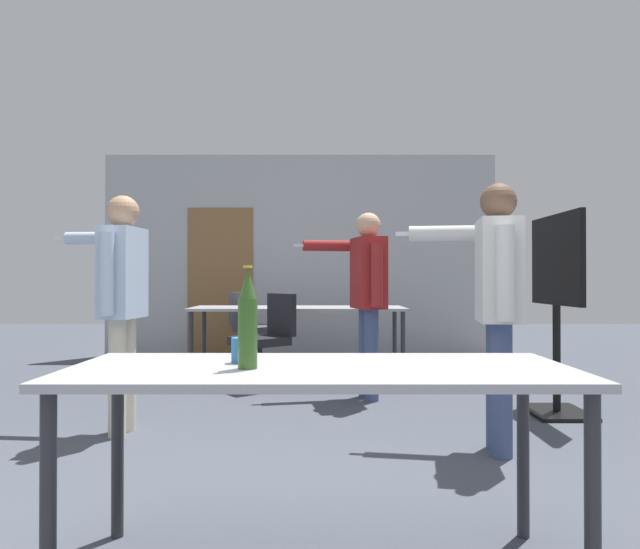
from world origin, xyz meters
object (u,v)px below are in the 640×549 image
tv_screen (554,295)px  drink_cup (239,350)px  office_chair_near_pushed (264,344)px  person_right_polo (494,290)px  office_chair_side_rolled (251,332)px  person_far_watching (118,288)px  person_left_plaid (365,286)px  beer_bottle (245,320)px

tv_screen → drink_cup: 3.21m
office_chair_near_pushed → person_right_polo: bearing=179.4°
person_right_polo → drink_cup: bearing=143.9°
office_chair_side_rolled → person_right_polo: bearing=-17.3°
person_right_polo → person_far_watching: bearing=89.2°
person_left_plaid → beer_bottle: (-0.67, -3.08, -0.08)m
tv_screen → person_left_plaid: 1.57m
person_left_plaid → beer_bottle: size_ratio=4.57×
person_left_plaid → person_right_polo: bearing=-167.8°
office_chair_side_rolled → drink_cup: 4.96m
person_left_plaid → office_chair_near_pushed: size_ratio=1.80×
tv_screen → beer_bottle: size_ratio=4.35×
person_far_watching → person_right_polo: 2.50m
beer_bottle → office_chair_near_pushed: bearing=94.4°
person_far_watching → office_chair_side_rolled: size_ratio=1.82×
person_far_watching → person_right_polo: person_right_polo is taller
person_left_plaid → office_chair_side_rolled: person_left_plaid is taller
tv_screen → office_chair_near_pushed: tv_screen is taller
drink_cup → person_far_watching: bearing=121.0°
person_far_watching → person_left_plaid: bearing=-52.2°
office_chair_near_pushed → tv_screen: bearing=-153.1°
person_far_watching → beer_bottle: size_ratio=4.53×
office_chair_near_pushed → drink_cup: office_chair_near_pushed is taller
tv_screen → person_far_watching: size_ratio=0.96×
person_left_plaid → person_right_polo: (0.67, -1.57, -0.00)m
person_right_polo → drink_cup: size_ratio=17.53×
person_left_plaid → drink_cup: person_left_plaid is taller
person_right_polo → drink_cup: 1.95m
office_chair_near_pushed → drink_cup: size_ratio=9.75×
person_left_plaid → office_chair_side_rolled: 2.42m
person_right_polo → office_chair_side_rolled: bearing=37.5°
office_chair_near_pushed → beer_bottle: beer_bottle is taller
office_chair_side_rolled → beer_bottle: 5.12m
office_chair_side_rolled → drink_cup: office_chair_side_rolled is taller
person_right_polo → person_left_plaid: bearing=32.3°
tv_screen → office_chair_near_pushed: bearing=-115.1°
office_chair_side_rolled → office_chair_near_pushed: 1.46m
drink_cup → person_left_plaid: bearing=76.3°
person_left_plaid → drink_cup: bearing=155.5°
person_far_watching → drink_cup: size_ratio=17.41×
beer_bottle → drink_cup: 0.19m
person_far_watching → office_chair_side_rolled: person_far_watching is taller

